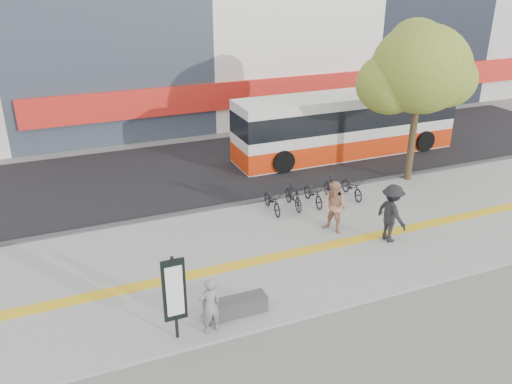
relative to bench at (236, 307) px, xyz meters
name	(u,v)px	position (x,y,z in m)	size (l,w,h in m)	color
ground	(305,272)	(2.60, 1.20, -0.30)	(120.00, 120.00, 0.00)	slate
sidewalk	(283,248)	(2.60, 2.70, -0.27)	(40.00, 7.00, 0.08)	gray
tactile_strip	(290,254)	(2.60, 2.20, -0.22)	(40.00, 0.45, 0.01)	gold
street	(210,169)	(2.60, 10.20, -0.28)	(40.00, 8.00, 0.06)	black
curb	(243,204)	(2.60, 6.20, -0.23)	(40.00, 0.25, 0.14)	#333335
bench	(236,307)	(0.00, 0.00, 0.00)	(1.60, 0.45, 0.45)	#333335
signboard	(174,292)	(-1.60, -0.31, 1.06)	(0.55, 0.10, 2.20)	black
street_tree	(418,70)	(9.78, 6.02, 4.21)	(4.40, 3.80, 6.31)	#342717
bus	(346,126)	(9.09, 9.70, 1.08)	(10.61, 2.51, 2.82)	silver
bicycle_row	(314,193)	(5.01, 5.20, 0.19)	(3.94, 1.56, 0.90)	black
seated_woman	(210,306)	(-0.80, -0.40, 0.52)	(0.54, 0.36, 1.48)	black
pedestrian_tan	(335,207)	(4.58, 3.00, 0.65)	(0.85, 0.67, 1.76)	tan
pedestrian_dark	(392,213)	(5.93, 1.79, 0.73)	(1.24, 0.71, 1.91)	black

